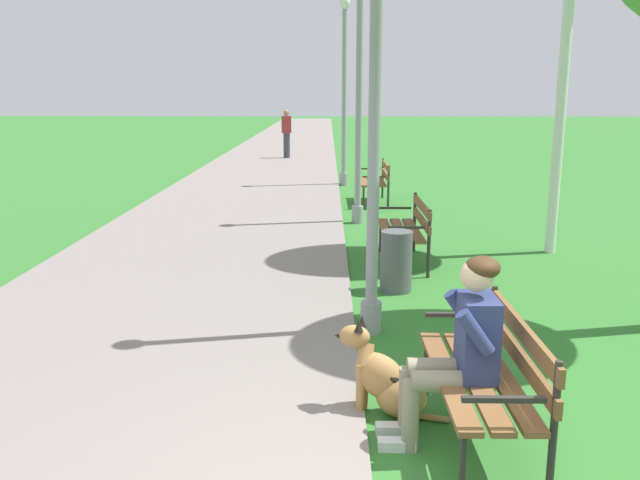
# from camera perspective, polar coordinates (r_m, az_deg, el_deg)

# --- Properties ---
(paved_path) EXTENTS (4.02, 60.00, 0.04)m
(paved_path) POSITION_cam_1_polar(r_m,az_deg,el_deg) (27.04, -3.06, 7.86)
(paved_path) COLOR gray
(paved_path) RESTS_ON ground
(park_bench_near) EXTENTS (0.55, 1.50, 0.85)m
(park_bench_near) POSITION_cam_1_polar(r_m,az_deg,el_deg) (4.46, 14.37, -10.55)
(park_bench_near) COLOR brown
(park_bench_near) RESTS_ON ground
(park_bench_mid) EXTENTS (0.55, 1.50, 0.85)m
(park_bench_mid) POSITION_cam_1_polar(r_m,az_deg,el_deg) (8.83, 7.51, 1.22)
(park_bench_mid) COLOR brown
(park_bench_mid) RESTS_ON ground
(park_bench_far) EXTENTS (0.55, 1.50, 0.85)m
(park_bench_far) POSITION_cam_1_polar(r_m,az_deg,el_deg) (13.65, 4.87, 5.28)
(park_bench_far) COLOR brown
(park_bench_far) RESTS_ON ground
(person_seated_on_near_bench) EXTENTS (0.74, 0.49, 1.25)m
(person_seated_on_near_bench) POSITION_cam_1_polar(r_m,az_deg,el_deg) (4.34, 11.85, -8.70)
(person_seated_on_near_bench) COLOR gray
(person_seated_on_near_bench) RESTS_ON ground
(dog_shepherd) EXTENTS (0.81, 0.41, 0.71)m
(dog_shepherd) POSITION_cam_1_polar(r_m,az_deg,el_deg) (4.78, 5.74, -11.87)
(dog_shepherd) COLOR #B27F47
(dog_shepherd) RESTS_ON ground
(lamp_post_near) EXTENTS (0.24, 0.24, 4.18)m
(lamp_post_near) POSITION_cam_1_polar(r_m,az_deg,el_deg) (6.01, 4.71, 11.84)
(lamp_post_near) COLOR gray
(lamp_post_near) RESTS_ON ground
(lamp_post_mid) EXTENTS (0.24, 0.24, 4.22)m
(lamp_post_mid) POSITION_cam_1_polar(r_m,az_deg,el_deg) (11.41, 3.36, 12.29)
(lamp_post_mid) COLOR gray
(lamp_post_mid) RESTS_ON ground
(lamp_post_far) EXTENTS (0.24, 0.24, 4.41)m
(lamp_post_far) POSITION_cam_1_polar(r_m,az_deg,el_deg) (16.16, 2.09, 12.73)
(lamp_post_far) COLOR gray
(lamp_post_far) RESTS_ON ground
(litter_bin) EXTENTS (0.36, 0.36, 0.70)m
(litter_bin) POSITION_cam_1_polar(r_m,az_deg,el_deg) (7.62, 6.54, -1.82)
(litter_bin) COLOR #515156
(litter_bin) RESTS_ON ground
(pedestrian_distant) EXTENTS (0.32, 0.22, 1.65)m
(pedestrian_distant) POSITION_cam_1_polar(r_m,az_deg,el_deg) (22.79, -2.88, 9.06)
(pedestrian_distant) COLOR #383842
(pedestrian_distant) RESTS_ON ground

